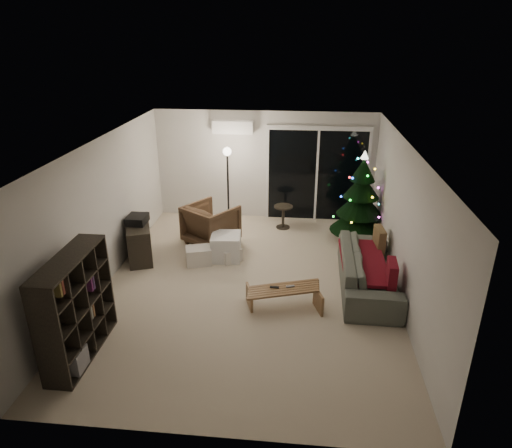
{
  "coord_description": "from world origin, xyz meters",
  "views": [
    {
      "loc": [
        0.83,
        -6.88,
        4.12
      ],
      "look_at": [
        0.1,
        0.3,
        1.05
      ],
      "focal_mm": 32.0,
      "sensor_mm": 36.0,
      "label": 1
    }
  ],
  "objects": [
    {
      "name": "side_table",
      "position": [
        0.48,
        2.61,
        0.26
      ],
      "size": [
        0.53,
        0.53,
        0.52
      ],
      "primitive_type": "cylinder",
      "rotation": [
        0.0,
        0.0,
        -0.32
      ],
      "color": "black",
      "rests_on": "floor"
    },
    {
      "name": "sofa",
      "position": [
        2.05,
        0.16,
        0.34
      ],
      "size": [
        0.97,
        2.35,
        0.68
      ],
      "primitive_type": "imported",
      "rotation": [
        0.0,
        0.0,
        1.55
      ],
      "color": "#4B4F47",
      "rests_on": "floor"
    },
    {
      "name": "ottoman",
      "position": [
        -0.56,
        0.99,
        0.25
      ],
      "size": [
        0.6,
        0.6,
        0.5
      ],
      "primitive_type": "cube",
      "rotation": [
        0.0,
        0.0,
        0.08
      ],
      "color": "white",
      "rests_on": "floor"
    },
    {
      "name": "christmas_tree",
      "position": [
        2.08,
        2.13,
        0.97
      ],
      "size": [
        1.34,
        1.34,
        1.93
      ],
      "primitive_type": "cone",
      "rotation": [
        0.0,
        0.0,
        0.13
      ],
      "color": "black",
      "rests_on": "floor"
    },
    {
      "name": "cushion_a",
      "position": [
        2.3,
        0.81,
        0.62
      ],
      "size": [
        0.17,
        0.46,
        0.45
      ],
      "primitive_type": "cube",
      "rotation": [
        0.0,
        0.0,
        0.09
      ],
      "color": "olive",
      "rests_on": "sofa"
    },
    {
      "name": "floor_lamp",
      "position": [
        -0.72,
        2.41,
        0.9
      ],
      "size": [
        0.29,
        0.29,
        1.81
      ],
      "primitive_type": "cylinder",
      "color": "black",
      "rests_on": "floor"
    },
    {
      "name": "sofa_throw",
      "position": [
        1.95,
        0.16,
        0.49
      ],
      "size": [
        0.73,
        1.68,
        0.06
      ],
      "primitive_type": "cube",
      "color": "maroon",
      "rests_on": "sofa"
    },
    {
      "name": "bookshelf",
      "position": [
        -2.25,
        -2.02,
        0.74
      ],
      "size": [
        0.48,
        1.5,
        1.47
      ],
      "primitive_type": null,
      "rotation": [
        0.0,
        0.0,
        -0.07
      ],
      "color": "black",
      "rests_on": "floor"
    },
    {
      "name": "cushion_b",
      "position": [
        2.3,
        -0.49,
        0.62
      ],
      "size": [
        0.17,
        0.46,
        0.45
      ],
      "primitive_type": "cube",
      "rotation": [
        0.0,
        0.0,
        -0.07
      ],
      "color": "maroon",
      "rests_on": "sofa"
    },
    {
      "name": "cardboard_box_a",
      "position": [
        -1.04,
        0.72,
        0.17
      ],
      "size": [
        0.55,
        0.48,
        0.33
      ],
      "primitive_type": "cube",
      "rotation": [
        0.0,
        0.0,
        0.29
      ],
      "color": "white",
      "rests_on": "floor"
    },
    {
      "name": "remote_b",
      "position": [
        0.74,
        -0.59,
        0.38
      ],
      "size": [
        0.14,
        0.08,
        0.02
      ],
      "primitive_type": "cube",
      "rotation": [
        0.0,
        0.0,
        0.35
      ],
      "color": "slate",
      "rests_on": "coffee_table"
    },
    {
      "name": "remote_a",
      "position": [
        0.49,
        -0.64,
        0.38
      ],
      "size": [
        0.15,
        0.04,
        0.02
      ],
      "primitive_type": "cube",
      "color": "black",
      "rests_on": "coffee_table"
    },
    {
      "name": "armchair",
      "position": [
        -0.97,
        1.66,
        0.43
      ],
      "size": [
        1.28,
        1.29,
        0.85
      ],
      "primitive_type": "imported",
      "rotation": [
        0.0,
        0.0,
        2.54
      ],
      "color": "#513929",
      "rests_on": "floor"
    },
    {
      "name": "room",
      "position": [
        0.46,
        1.49,
        1.02
      ],
      "size": [
        6.5,
        7.51,
        2.6
      ],
      "color": "beige",
      "rests_on": "ground"
    },
    {
      "name": "coffee_table",
      "position": [
        0.64,
        -0.64,
        0.18
      ],
      "size": [
        1.23,
        0.74,
        0.37
      ],
      "primitive_type": null,
      "rotation": [
        0.0,
        0.0,
        0.31
      ],
      "color": "brown",
      "rests_on": "floor"
    },
    {
      "name": "media_cabinet",
      "position": [
        -2.25,
        0.9,
        0.36
      ],
      "size": [
        0.8,
        1.22,
        0.71
      ],
      "primitive_type": "cube",
      "rotation": [
        0.0,
        0.0,
        0.36
      ],
      "color": "black",
      "rests_on": "floor"
    },
    {
      "name": "stereo",
      "position": [
        -2.25,
        0.9,
        0.79
      ],
      "size": [
        0.36,
        0.43,
        0.15
      ],
      "primitive_type": "cube",
      "color": "black",
      "rests_on": "media_cabinet"
    },
    {
      "name": "cardboard_box_b",
      "position": [
        -0.45,
        0.88,
        0.13
      ],
      "size": [
        0.47,
        0.46,
        0.26
      ],
      "primitive_type": "cube",
      "rotation": [
        0.0,
        0.0,
        0.71
      ],
      "color": "white",
      "rests_on": "floor"
    }
  ]
}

